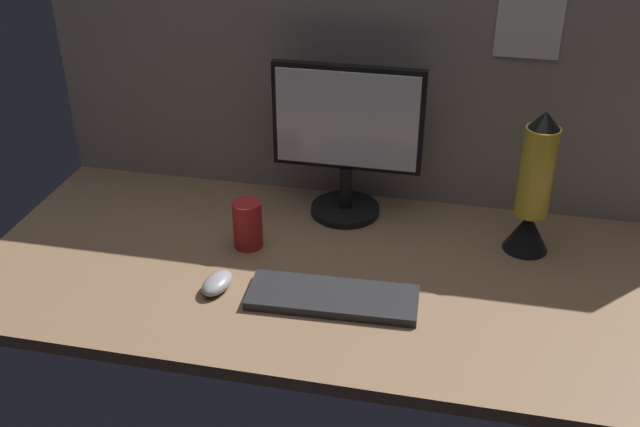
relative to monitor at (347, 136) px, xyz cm
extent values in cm
cube|color=#8C6B4C|center=(8.79, -25.11, -23.18)|extent=(180.00, 80.00, 3.00)
cube|color=gray|center=(8.79, 12.39, 11.98)|extent=(180.00, 5.00, 67.32)
cube|color=white|center=(40.78, 9.59, 29.46)|extent=(15.09, 0.40, 19.31)
cylinder|color=black|center=(0.00, -0.61, -20.78)|extent=(18.00, 18.00, 1.80)
cylinder|color=black|center=(0.00, -0.61, -14.38)|extent=(3.20, 3.20, 11.00)
cube|color=black|center=(0.00, 0.39, 4.62)|extent=(37.87, 2.40, 26.99)
cube|color=white|center=(0.00, -1.01, 4.62)|extent=(35.47, 0.60, 24.59)
cube|color=#262628|center=(4.40, -39.49, -20.68)|extent=(37.52, 14.58, 2.00)
ellipsoid|color=#99999E|center=(-21.60, -40.51, -19.98)|extent=(7.22, 10.44, 3.40)
cylinder|color=red|center=(-20.12, -21.42, -15.73)|extent=(7.13, 7.13, 11.90)
cone|color=black|center=(45.82, -8.74, -16.74)|extent=(10.88, 10.88, 9.89)
cylinder|color=gold|center=(45.82, -8.74, -0.91)|extent=(7.91, 7.91, 21.76)
cone|color=black|center=(45.82, -8.74, 11.95)|extent=(7.12, 7.12, 3.96)
camera|label=1|loc=(29.04, -167.78, 75.66)|focal=41.69mm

